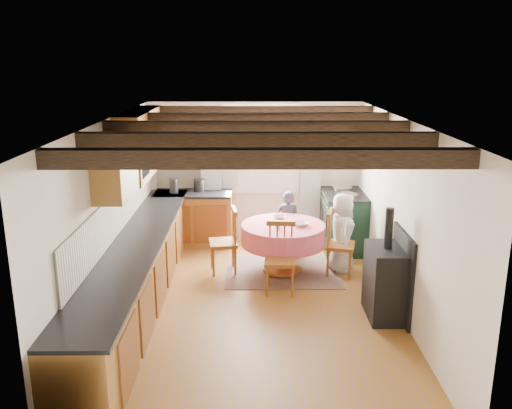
{
  "coord_description": "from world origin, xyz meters",
  "views": [
    {
      "loc": [
        -0.05,
        -6.37,
        3.11
      ],
      "look_at": [
        0.0,
        0.8,
        1.15
      ],
      "focal_mm": 37.77,
      "sensor_mm": 36.0,
      "label": 1
    }
  ],
  "objects_px": {
    "cast_iron_stove": "(387,263)",
    "child_far": "(288,223)",
    "chair_left": "(223,240)",
    "chair_near": "(280,259)",
    "dining_table": "(283,249)",
    "chair_right": "(340,243)",
    "child_right": "(342,232)",
    "cup": "(278,224)",
    "aga_range": "(343,220)"
  },
  "relations": [
    {
      "from": "dining_table",
      "to": "child_right",
      "type": "relative_size",
      "value": 1.03
    },
    {
      "from": "aga_range",
      "to": "cup",
      "type": "distance_m",
      "value": 1.66
    },
    {
      "from": "chair_left",
      "to": "cast_iron_stove",
      "type": "bearing_deg",
      "value": 46.86
    },
    {
      "from": "chair_right",
      "to": "cast_iron_stove",
      "type": "distance_m",
      "value": 1.4
    },
    {
      "from": "chair_right",
      "to": "child_far",
      "type": "xyz_separation_m",
      "value": [
        -0.72,
        0.84,
        0.04
      ]
    },
    {
      "from": "dining_table",
      "to": "aga_range",
      "type": "xyz_separation_m",
      "value": [
        1.07,
        1.04,
        0.12
      ]
    },
    {
      "from": "chair_near",
      "to": "cup",
      "type": "bearing_deg",
      "value": 95.18
    },
    {
      "from": "chair_near",
      "to": "child_far",
      "type": "distance_m",
      "value": 1.48
    },
    {
      "from": "chair_right",
      "to": "child_right",
      "type": "bearing_deg",
      "value": -2.5
    },
    {
      "from": "aga_range",
      "to": "chair_near",
      "type": "bearing_deg",
      "value": -123.15
    },
    {
      "from": "chair_left",
      "to": "child_far",
      "type": "height_order",
      "value": "child_far"
    },
    {
      "from": "child_right",
      "to": "cup",
      "type": "bearing_deg",
      "value": 105.06
    },
    {
      "from": "dining_table",
      "to": "chair_near",
      "type": "distance_m",
      "value": 0.73
    },
    {
      "from": "chair_left",
      "to": "chair_near",
      "type": "bearing_deg",
      "value": 39.76
    },
    {
      "from": "chair_near",
      "to": "aga_range",
      "type": "xyz_separation_m",
      "value": [
        1.14,
        1.75,
        0.0
      ]
    },
    {
      "from": "cast_iron_stove",
      "to": "cup",
      "type": "xyz_separation_m",
      "value": [
        -1.26,
        1.32,
        0.09
      ]
    },
    {
      "from": "chair_near",
      "to": "child_far",
      "type": "xyz_separation_m",
      "value": [
        0.2,
        1.46,
        0.05
      ]
    },
    {
      "from": "child_right",
      "to": "aga_range",
      "type": "bearing_deg",
      "value": -6.24
    },
    {
      "from": "chair_left",
      "to": "aga_range",
      "type": "xyz_separation_m",
      "value": [
        1.96,
        1.02,
        -0.0
      ]
    },
    {
      "from": "dining_table",
      "to": "cast_iron_stove",
      "type": "xyz_separation_m",
      "value": [
        1.18,
        -1.43,
        0.32
      ]
    },
    {
      "from": "cast_iron_stove",
      "to": "cup",
      "type": "relative_size",
      "value": 14.26
    },
    {
      "from": "cast_iron_stove",
      "to": "child_far",
      "type": "relative_size",
      "value": 1.31
    },
    {
      "from": "dining_table",
      "to": "chair_left",
      "type": "distance_m",
      "value": 0.9
    },
    {
      "from": "child_far",
      "to": "cup",
      "type": "height_order",
      "value": "child_far"
    },
    {
      "from": "chair_left",
      "to": "cast_iron_stove",
      "type": "height_order",
      "value": "cast_iron_stove"
    },
    {
      "from": "child_right",
      "to": "cup",
      "type": "xyz_separation_m",
      "value": [
        -0.97,
        -0.18,
        0.19
      ]
    },
    {
      "from": "dining_table",
      "to": "chair_right",
      "type": "bearing_deg",
      "value": -6.06
    },
    {
      "from": "cast_iron_stove",
      "to": "chair_right",
      "type": "bearing_deg",
      "value": 104.2
    },
    {
      "from": "cast_iron_stove",
      "to": "child_right",
      "type": "relative_size",
      "value": 1.16
    },
    {
      "from": "aga_range",
      "to": "chair_right",
      "type": "bearing_deg",
      "value": -101.48
    },
    {
      "from": "child_right",
      "to": "cup",
      "type": "relative_size",
      "value": 12.24
    },
    {
      "from": "chair_right",
      "to": "cast_iron_stove",
      "type": "xyz_separation_m",
      "value": [
        0.34,
        -1.34,
        0.21
      ]
    },
    {
      "from": "chair_near",
      "to": "cast_iron_stove",
      "type": "distance_m",
      "value": 1.46
    },
    {
      "from": "aga_range",
      "to": "child_far",
      "type": "relative_size",
      "value": 0.99
    },
    {
      "from": "aga_range",
      "to": "cup",
      "type": "height_order",
      "value": "aga_range"
    },
    {
      "from": "chair_near",
      "to": "chair_left",
      "type": "bearing_deg",
      "value": 142.31
    },
    {
      "from": "child_right",
      "to": "chair_left",
      "type": "bearing_deg",
      "value": 95.94
    },
    {
      "from": "cast_iron_stove",
      "to": "child_far",
      "type": "bearing_deg",
      "value": 115.89
    },
    {
      "from": "cast_iron_stove",
      "to": "child_right",
      "type": "distance_m",
      "value": 1.53
    },
    {
      "from": "chair_right",
      "to": "aga_range",
      "type": "bearing_deg",
      "value": 2.29
    },
    {
      "from": "chair_right",
      "to": "chair_left",
      "type": "bearing_deg",
      "value": 100.07
    },
    {
      "from": "chair_near",
      "to": "cast_iron_stove",
      "type": "xyz_separation_m",
      "value": [
        1.25,
        -0.72,
        0.21
      ]
    },
    {
      "from": "child_right",
      "to": "cup",
      "type": "distance_m",
      "value": 1.0
    },
    {
      "from": "dining_table",
      "to": "child_far",
      "type": "relative_size",
      "value": 1.16
    },
    {
      "from": "cast_iron_stove",
      "to": "cup",
      "type": "distance_m",
      "value": 1.83
    },
    {
      "from": "child_far",
      "to": "cup",
      "type": "bearing_deg",
      "value": 85.61
    },
    {
      "from": "dining_table",
      "to": "child_right",
      "type": "bearing_deg",
      "value": 4.47
    },
    {
      "from": "chair_right",
      "to": "child_far",
      "type": "relative_size",
      "value": 0.92
    },
    {
      "from": "dining_table",
      "to": "child_far",
      "type": "bearing_deg",
      "value": 80.96
    },
    {
      "from": "chair_left",
      "to": "chair_right",
      "type": "xyz_separation_m",
      "value": [
        1.73,
        -0.11,
        -0.0
      ]
    }
  ]
}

